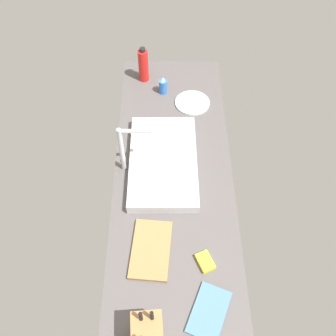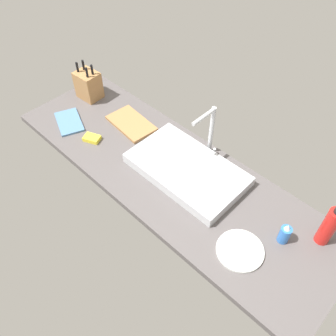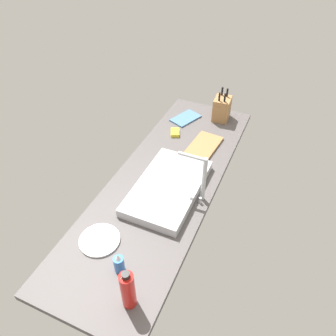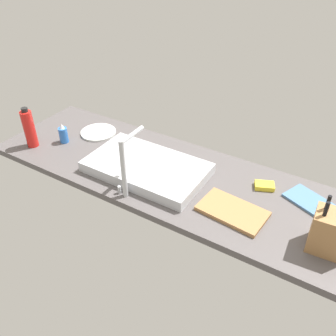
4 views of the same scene
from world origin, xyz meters
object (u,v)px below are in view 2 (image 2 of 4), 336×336
object	(u,v)px
faucet	(210,128)
cutting_board	(131,123)
sink_basin	(187,169)
water_bottle	(329,226)
dish_sponge	(92,138)
dish_towel	(69,122)
soap_bottle	(285,234)
knife_block	(88,85)
dinner_plate	(240,250)

from	to	relation	value
faucet	cutting_board	world-z (taller)	faucet
sink_basin	faucet	size ratio (longest dim) A/B	2.00
water_bottle	dish_sponge	xyz separation A→B (cm)	(-123.41, -30.78, -9.60)
dish_sponge	faucet	bearing A→B (deg)	34.98
faucet	dish_sponge	distance (cm)	66.60
faucet	dish_towel	xyz separation A→B (cm)	(-74.36, -37.29, -17.17)
soap_bottle	dish_towel	size ratio (longest dim) A/B	0.53
cutting_board	dish_towel	distance (cm)	36.77
knife_block	dinner_plate	size ratio (longest dim) A/B	1.13
dinner_plate	dish_sponge	bearing A→B (deg)	-179.26
sink_basin	faucet	world-z (taller)	faucet
water_bottle	dish_towel	bearing A→B (deg)	-167.89
sink_basin	water_bottle	xyz separation A→B (cm)	(68.68, 12.21, 8.04)
sink_basin	dish_towel	size ratio (longest dim) A/B	2.68
faucet	dinner_plate	size ratio (longest dim) A/B	1.43
soap_bottle	dinner_plate	bearing A→B (deg)	-119.88
dish_towel	cutting_board	bearing A→B (deg)	41.32
water_bottle	soap_bottle	bearing A→B (deg)	-135.57
knife_block	cutting_board	distance (cm)	39.69
dish_sponge	sink_basin	bearing A→B (deg)	18.74
faucet	knife_block	bearing A→B (deg)	-171.43
knife_block	water_bottle	size ratio (longest dim) A/B	1.02
soap_bottle	dinner_plate	world-z (taller)	soap_bottle
dinner_plate	cutting_board	bearing A→B (deg)	166.58
sink_basin	knife_block	bearing A→B (deg)	176.40
sink_basin	dish_sponge	distance (cm)	57.81
cutting_board	dish_sponge	xyz separation A→B (cm)	(-6.11, -23.97, 0.30)
dish_sponge	water_bottle	bearing A→B (deg)	14.01
cutting_board	dinner_plate	distance (cm)	97.70
cutting_board	knife_block	bearing A→B (deg)	179.86
faucet	dinner_plate	distance (cm)	62.44
faucet	knife_block	world-z (taller)	faucet
sink_basin	dish_towel	world-z (taller)	sink_basin
sink_basin	dinner_plate	xyz separation A→B (cm)	(46.42, -17.26, -2.16)
dish_sponge	dinner_plate	bearing A→B (deg)	0.74
dish_towel	dinner_plate	bearing A→B (deg)	0.75
sink_basin	water_bottle	world-z (taller)	water_bottle
sink_basin	knife_block	size ratio (longest dim) A/B	2.52
sink_basin	soap_bottle	bearing A→B (deg)	0.26
water_bottle	dinner_plate	size ratio (longest dim) A/B	1.12
cutting_board	dinner_plate	bearing A→B (deg)	-13.42
dish_sponge	dish_towel	bearing A→B (deg)	-179.19
knife_block	cutting_board	xyz separation A→B (cm)	(38.89, -0.10, -7.91)
faucet	cutting_board	bearing A→B (deg)	-164.45
water_bottle	dish_towel	world-z (taller)	water_bottle
faucet	dish_towel	bearing A→B (deg)	-153.37
sink_basin	water_bottle	size ratio (longest dim) A/B	2.56
faucet	knife_block	xyz separation A→B (cm)	(-85.64, -12.91, -8.96)
sink_basin	cutting_board	size ratio (longest dim) A/B	2.05
knife_block	dish_towel	size ratio (longest dim) A/B	1.06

